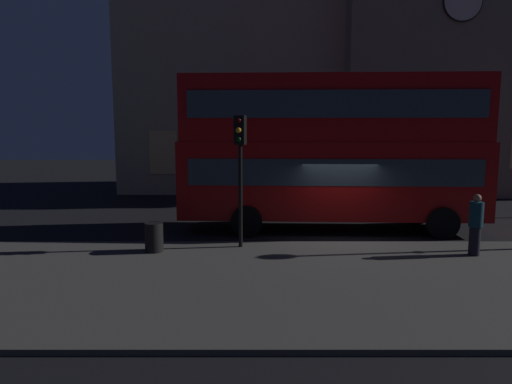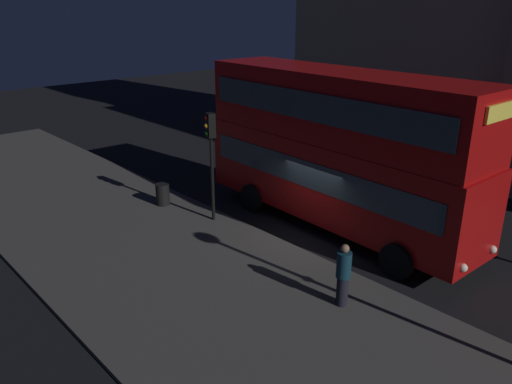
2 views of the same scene
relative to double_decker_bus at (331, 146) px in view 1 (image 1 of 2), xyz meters
name	(u,v)px [view 1 (image 1 of 2)]	position (x,y,z in m)	size (l,w,h in m)	color
ground_plane	(339,239)	(0.12, -1.39, -3.06)	(80.00, 80.00, 0.00)	black
sidewalk_slab	(372,280)	(0.12, -5.91, -3.00)	(44.00, 7.27, 0.12)	#423F3D
building_with_clock	(250,24)	(-3.06, 12.51, 6.88)	(14.79, 7.24, 19.87)	tan
building_plain_facade	(454,61)	(9.06, 11.53, 4.59)	(13.85, 8.24, 15.30)	gray
double_decker_bus	(331,146)	(0.00, 0.00, 0.00)	(10.89, 3.21, 5.48)	#9E0C0C
traffic_light_near_kerb	(240,153)	(-3.14, -2.95, -0.12)	(0.38, 0.39, 3.93)	black
pedestrian	(476,224)	(3.48, -3.88, -2.05)	(0.38, 0.38, 1.74)	black
litter_bin	(154,237)	(-5.63, -3.48, -2.52)	(0.53, 0.53, 0.85)	black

